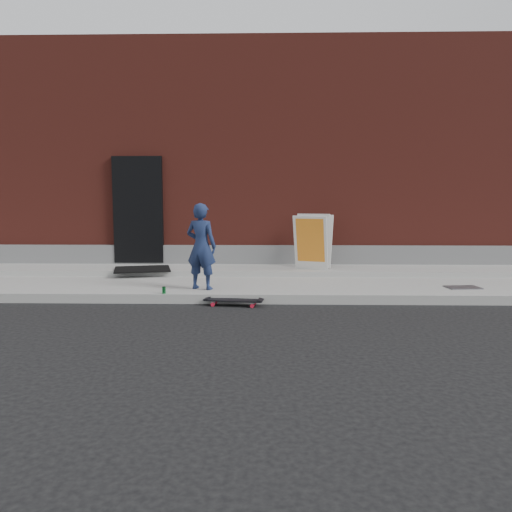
{
  "coord_description": "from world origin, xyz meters",
  "views": [
    {
      "loc": [
        0.16,
        -7.61,
        1.62
      ],
      "look_at": [
        -0.04,
        0.8,
        0.67
      ],
      "focal_mm": 35.0,
      "sensor_mm": 36.0,
      "label": 1
    }
  ],
  "objects_px": {
    "soda_can": "(164,290)",
    "child": "(201,246)",
    "skateboard": "(234,301)",
    "pizza_sign": "(313,241)"
  },
  "relations": [
    {
      "from": "skateboard",
      "to": "soda_can",
      "type": "bearing_deg",
      "value": 170.08
    },
    {
      "from": "skateboard",
      "to": "pizza_sign",
      "type": "distance_m",
      "value": 2.85
    },
    {
      "from": "soda_can",
      "to": "child",
      "type": "bearing_deg",
      "value": 37.46
    },
    {
      "from": "skateboard",
      "to": "soda_can",
      "type": "xyz_separation_m",
      "value": [
        -1.11,
        0.19,
        0.12
      ]
    },
    {
      "from": "child",
      "to": "pizza_sign",
      "type": "xyz_separation_m",
      "value": [
        1.99,
        1.76,
        -0.06
      ]
    },
    {
      "from": "child",
      "to": "soda_can",
      "type": "xyz_separation_m",
      "value": [
        -0.54,
        -0.41,
        -0.65
      ]
    },
    {
      "from": "child",
      "to": "skateboard",
      "type": "bearing_deg",
      "value": 151.64
    },
    {
      "from": "skateboard",
      "to": "pizza_sign",
      "type": "bearing_deg",
      "value": 59.09
    },
    {
      "from": "child",
      "to": "soda_can",
      "type": "distance_m",
      "value": 0.94
    },
    {
      "from": "skateboard",
      "to": "soda_can",
      "type": "relative_size",
      "value": 8.44
    }
  ]
}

